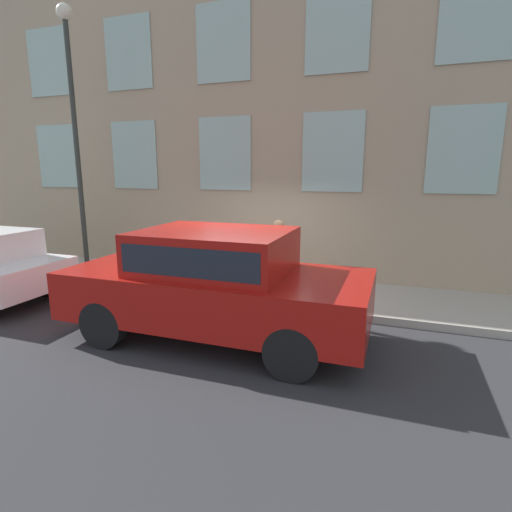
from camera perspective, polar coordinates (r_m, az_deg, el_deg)
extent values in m
plane|color=#2D2D30|center=(8.02, -1.90, -7.46)|extent=(80.00, 80.00, 0.00)
cube|color=#A8A093|center=(8.99, 0.69, -4.79)|extent=(2.23, 60.00, 0.15)
cube|color=tan|center=(9.93, 3.28, 21.06)|extent=(0.30, 40.00, 8.47)
cube|color=#9EBCB2|center=(9.32, 27.50, 13.26)|extent=(0.03, 1.36, 1.75)
cube|color=#9EBCB2|center=(9.36, 10.88, 14.36)|extent=(0.03, 1.36, 1.75)
cube|color=#9EBCB2|center=(10.11, -4.48, 14.34)|extent=(0.03, 1.36, 1.75)
cube|color=#9EBCB2|center=(11.43, -16.98, 13.60)|extent=(0.03, 1.36, 1.75)
cube|color=#9EBCB2|center=(13.15, -26.48, 12.61)|extent=(0.03, 1.36, 1.75)
cube|color=#9EBCB2|center=(9.76, 29.11, 28.09)|extent=(0.03, 1.36, 1.75)
cube|color=#9EBCB2|center=(9.80, 11.54, 29.19)|extent=(0.03, 1.36, 1.75)
cube|color=#9EBCB2|center=(10.52, -4.74, 28.15)|extent=(0.03, 1.36, 1.75)
cube|color=#9EBCB2|center=(11.79, -17.80, 25.88)|extent=(0.03, 1.36, 1.75)
cube|color=#9EBCB2|center=(13.46, -27.57, 23.32)|extent=(0.03, 1.36, 1.75)
cylinder|color=gray|center=(8.47, -3.08, -5.20)|extent=(0.33, 0.33, 0.04)
cylinder|color=gray|center=(8.38, -3.10, -2.99)|extent=(0.25, 0.25, 0.72)
sphere|color=slate|center=(8.29, -3.13, -0.59)|extent=(0.26, 0.26, 0.26)
cylinder|color=black|center=(8.28, -3.14, -0.07)|extent=(0.09, 0.09, 0.10)
cylinder|color=gray|center=(8.29, -2.00, -2.52)|extent=(0.09, 0.10, 0.09)
cylinder|color=gray|center=(8.42, -4.20, -2.32)|extent=(0.09, 0.10, 0.09)
cylinder|color=#998466|center=(8.18, 2.99, -3.23)|extent=(0.11, 0.11, 0.75)
cylinder|color=#998466|center=(8.32, 3.30, -2.96)|extent=(0.11, 0.11, 0.75)
cube|color=#1E59A5|center=(8.10, 3.20, 1.41)|extent=(0.20, 0.14, 0.57)
cylinder|color=#1E59A5|center=(7.96, 2.91, 1.33)|extent=(0.09, 0.09, 0.54)
cylinder|color=#1E59A5|center=(8.24, 3.49, 1.68)|extent=(0.09, 0.09, 0.54)
sphere|color=#8C6647|center=(8.04, 3.24, 4.27)|extent=(0.25, 0.25, 0.25)
cylinder|color=black|center=(6.65, -20.94, -9.06)|extent=(0.24, 0.74, 0.74)
cylinder|color=black|center=(8.02, -12.62, -4.97)|extent=(0.24, 0.74, 0.74)
cylinder|color=black|center=(5.33, 5.11, -13.62)|extent=(0.24, 0.74, 0.74)
cylinder|color=black|center=(6.96, 8.86, -7.44)|extent=(0.24, 0.74, 0.74)
cube|color=#A5140F|center=(6.46, -5.73, -5.37)|extent=(2.04, 4.81, 0.76)
cube|color=#A5140F|center=(6.29, -5.87, 0.76)|extent=(1.80, 2.31, 0.65)
cube|color=#1E232D|center=(6.29, -5.87, 0.76)|extent=(1.81, 2.12, 0.42)
cylinder|color=black|center=(9.85, -27.83, -3.08)|extent=(0.24, 0.69, 0.69)
cylinder|color=#2D332D|center=(11.23, -22.92, -1.63)|extent=(0.26, 0.26, 0.12)
cylinder|color=#2D332D|center=(10.96, -24.19, 13.42)|extent=(0.12, 0.12, 5.98)
sphere|color=silver|center=(11.52, -25.70, 28.94)|extent=(0.36, 0.36, 0.36)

